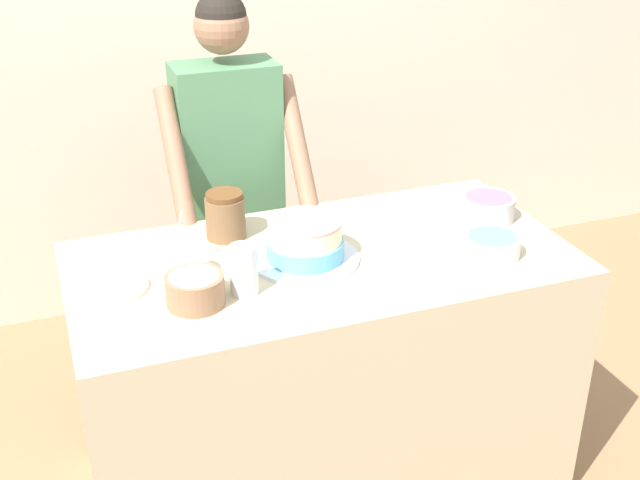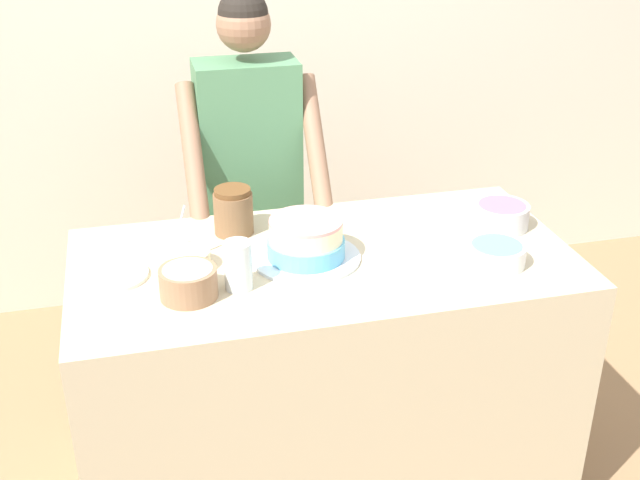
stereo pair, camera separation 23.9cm
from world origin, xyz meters
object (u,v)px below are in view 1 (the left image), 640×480
at_px(cake, 305,242).
at_px(frosting_bowl_blue, 491,244).
at_px(frosting_bowl_pink, 195,289).
at_px(ceramic_plate, 113,287).
at_px(stoneware_jar, 225,215).
at_px(frosting_bowl_purple, 488,207).
at_px(drinking_glass, 244,270).
at_px(person_baker, 230,166).
at_px(frosting_bowl_white, 187,265).

distance_m(cake, frosting_bowl_blue, 0.58).
height_order(frosting_bowl_pink, frosting_bowl_blue, frosting_bowl_pink).
relative_size(ceramic_plate, stoneware_jar, 1.32).
relative_size(frosting_bowl_purple, drinking_glass, 1.25).
bearing_deg(drinking_glass, stoneware_jar, 83.65).
relative_size(person_baker, drinking_glass, 10.97).
height_order(drinking_glass, stoneware_jar, stoneware_jar).
distance_m(frosting_bowl_purple, drinking_glass, 0.93).
xyz_separation_m(person_baker, drinking_glass, (-0.16, -0.79, -0.00)).
bearing_deg(cake, person_baker, 95.35).
height_order(person_baker, cake, person_baker).
relative_size(frosting_bowl_purple, ceramic_plate, 0.89).
distance_m(person_baker, stoneware_jar, 0.44).
bearing_deg(ceramic_plate, frosting_bowl_white, 1.56).
height_order(person_baker, frosting_bowl_purple, person_baker).
relative_size(person_baker, cake, 4.76).
bearing_deg(frosting_bowl_purple, person_baker, 141.29).
relative_size(drinking_glass, ceramic_plate, 0.71).
distance_m(frosting_bowl_pink, drinking_glass, 0.15).
xyz_separation_m(frosting_bowl_white, ceramic_plate, (-0.22, -0.01, -0.03)).
relative_size(frosting_bowl_purple, frosting_bowl_pink, 1.11).
xyz_separation_m(frosting_bowl_blue, stoneware_jar, (-0.74, 0.41, 0.04)).
distance_m(person_baker, cake, 0.67).
bearing_deg(frosting_bowl_pink, frosting_bowl_purple, 11.40).
bearing_deg(ceramic_plate, frosting_bowl_blue, -9.70).
relative_size(frosting_bowl_purple, frosting_bowl_blue, 1.02).
relative_size(cake, frosting_bowl_pink, 2.06).
relative_size(frosting_bowl_pink, drinking_glass, 1.12).
distance_m(frosting_bowl_blue, stoneware_jar, 0.84).
relative_size(frosting_bowl_pink, frosting_bowl_white, 0.90).
height_order(cake, drinking_glass, drinking_glass).
bearing_deg(stoneware_jar, person_baker, 73.71).
bearing_deg(person_baker, stoneware_jar, -106.29).
height_order(frosting_bowl_blue, stoneware_jar, stoneware_jar).
bearing_deg(frosting_bowl_white, frosting_bowl_pink, -94.60).
xyz_separation_m(frosting_bowl_pink, drinking_glass, (0.14, 0.01, 0.02)).
bearing_deg(cake, frosting_bowl_blue, -17.07).
bearing_deg(cake, ceramic_plate, 177.65).
xyz_separation_m(person_baker, frosting_bowl_white, (-0.29, -0.63, -0.04)).
relative_size(cake, stoneware_jar, 2.17).
bearing_deg(frosting_bowl_blue, drinking_glass, 176.91).
relative_size(person_baker, frosting_bowl_pink, 9.79).
xyz_separation_m(person_baker, stoneware_jar, (-0.12, -0.42, 0.00)).
distance_m(person_baker, frosting_bowl_blue, 1.03).
height_order(cake, ceramic_plate, cake).
distance_m(frosting_bowl_blue, drinking_glass, 0.78).
bearing_deg(drinking_glass, person_baker, 78.23).
distance_m(cake, ceramic_plate, 0.58).
height_order(frosting_bowl_white, drinking_glass, frosting_bowl_white).
relative_size(person_baker, ceramic_plate, 7.83).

